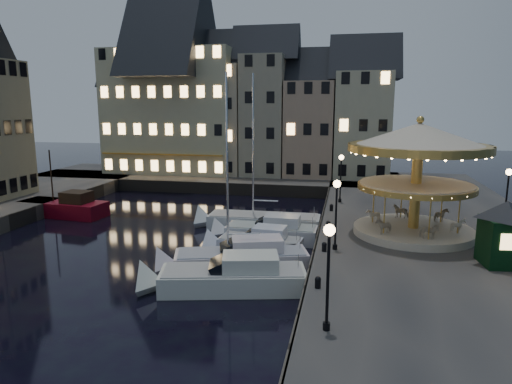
% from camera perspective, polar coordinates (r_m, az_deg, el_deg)
% --- Properties ---
extents(ground, '(160.00, 160.00, 0.00)m').
position_cam_1_polar(ground, '(28.24, -5.30, -9.37)').
color(ground, black).
rests_on(ground, ground).
extents(quay_east, '(16.00, 56.00, 1.30)m').
position_cam_1_polar(quay_east, '(33.21, 21.93, -5.82)').
color(quay_east, '#474442').
rests_on(quay_east, ground).
extents(quay_north, '(44.00, 12.00, 1.30)m').
position_cam_1_polar(quay_north, '(56.35, -4.93, 1.59)').
color(quay_north, '#474442').
rests_on(quay_north, ground).
extents(quaywall_e, '(0.15, 44.00, 1.30)m').
position_cam_1_polar(quaywall_e, '(32.67, 7.95, -5.38)').
color(quaywall_e, '#47423A').
rests_on(quaywall_e, ground).
extents(quaywall_n, '(48.00, 0.15, 1.30)m').
position_cam_1_polar(quaywall_n, '(50.12, -4.66, 0.43)').
color(quaywall_n, '#47423A').
rests_on(quaywall_n, ground).
extents(streetlamp_a, '(0.44, 0.44, 4.17)m').
position_cam_1_polar(streetlamp_a, '(17.32, 9.04, -8.65)').
color(streetlamp_a, black).
rests_on(streetlamp_a, quay_east).
extents(streetlamp_b, '(0.44, 0.44, 4.17)m').
position_cam_1_polar(streetlamp_b, '(26.95, 10.01, -1.57)').
color(streetlamp_b, black).
rests_on(streetlamp_b, quay_east).
extents(streetlamp_c, '(0.44, 0.44, 4.17)m').
position_cam_1_polar(streetlamp_c, '(40.24, 10.56, 2.53)').
color(streetlamp_c, black).
rests_on(streetlamp_c, quay_east).
extents(streetlamp_d, '(0.44, 0.44, 4.17)m').
position_cam_1_polar(streetlamp_d, '(35.48, 28.91, 0.22)').
color(streetlamp_d, black).
rests_on(streetlamp_d, quay_east).
extents(bollard_a, '(0.30, 0.30, 0.57)m').
position_cam_1_polar(bollard_a, '(21.94, 7.74, -11.05)').
color(bollard_a, black).
rests_on(bollard_a, quay_east).
extents(bollard_b, '(0.30, 0.30, 0.57)m').
position_cam_1_polar(bollard_b, '(27.11, 8.53, -6.74)').
color(bollard_b, black).
rests_on(bollard_b, quay_east).
extents(bollard_c, '(0.30, 0.30, 0.57)m').
position_cam_1_polar(bollard_c, '(31.91, 9.02, -4.04)').
color(bollard_c, black).
rests_on(bollard_c, quay_east).
extents(bollard_d, '(0.30, 0.30, 0.57)m').
position_cam_1_polar(bollard_d, '(37.25, 9.41, -1.88)').
color(bollard_d, black).
rests_on(bollard_d, quay_east).
extents(townhouse_na, '(5.50, 8.00, 12.80)m').
position_cam_1_polar(townhouse_na, '(61.71, -14.92, 8.74)').
color(townhouse_na, '#A9A984').
rests_on(townhouse_na, quay_north).
extents(townhouse_nb, '(6.16, 8.00, 13.80)m').
position_cam_1_polar(townhouse_nb, '(59.49, -10.17, 9.34)').
color(townhouse_nb, slate).
rests_on(townhouse_nb, quay_north).
extents(townhouse_nc, '(6.82, 8.00, 14.80)m').
position_cam_1_polar(townhouse_nc, '(57.53, -4.49, 9.93)').
color(townhouse_nc, tan).
rests_on(townhouse_nc, quay_north).
extents(townhouse_nd, '(5.50, 8.00, 15.80)m').
position_cam_1_polar(townhouse_nd, '(56.22, 1.24, 10.45)').
color(townhouse_nd, gray).
rests_on(townhouse_nd, quay_north).
extents(townhouse_ne, '(6.16, 8.00, 12.80)m').
position_cam_1_polar(townhouse_ne, '(55.54, 6.84, 8.82)').
color(townhouse_ne, tan).
rests_on(townhouse_ne, quay_north).
extents(townhouse_nf, '(6.82, 8.00, 13.80)m').
position_cam_1_polar(townhouse_nf, '(55.36, 13.18, 9.12)').
color(townhouse_nf, '#AFAA8A').
rests_on(townhouse_nf, quay_north).
extents(hotel_corner, '(17.60, 9.00, 16.80)m').
position_cam_1_polar(hotel_corner, '(59.45, -10.18, 10.79)').
color(hotel_corner, '#BEBA91').
rests_on(hotel_corner, quay_north).
extents(motorboat_b, '(8.84, 4.39, 2.15)m').
position_cam_1_polar(motorboat_b, '(24.78, -3.82, -10.72)').
color(motorboat_b, silver).
rests_on(motorboat_b, ground).
extents(motorboat_c, '(8.90, 4.72, 11.90)m').
position_cam_1_polar(motorboat_c, '(27.56, -2.67, -8.35)').
color(motorboat_c, silver).
rests_on(motorboat_c, ground).
extents(motorboat_d, '(6.50, 2.56, 2.15)m').
position_cam_1_polar(motorboat_d, '(30.32, -0.26, -6.61)').
color(motorboat_d, silver).
rests_on(motorboat_d, ground).
extents(motorboat_e, '(7.58, 2.29, 2.15)m').
position_cam_1_polar(motorboat_e, '(33.16, 1.25, -5.05)').
color(motorboat_e, silver).
rests_on(motorboat_e, ground).
extents(motorboat_f, '(9.84, 2.71, 13.11)m').
position_cam_1_polar(motorboat_f, '(36.42, 0.09, -3.76)').
color(motorboat_f, silver).
rests_on(motorboat_f, ground).
extents(red_fishing_boat, '(8.01, 3.44, 6.03)m').
position_cam_1_polar(red_fishing_boat, '(43.85, -22.77, -1.86)').
color(red_fishing_boat, '#620515').
rests_on(red_fishing_boat, ground).
extents(carousel, '(8.85, 8.85, 7.74)m').
position_cam_1_polar(carousel, '(31.03, 19.60, 4.06)').
color(carousel, beige).
rests_on(carousel, quay_east).
extents(ticket_kiosk, '(3.40, 3.40, 3.98)m').
position_cam_1_polar(ticket_kiosk, '(27.44, 28.78, -3.31)').
color(ticket_kiosk, black).
rests_on(ticket_kiosk, quay_east).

